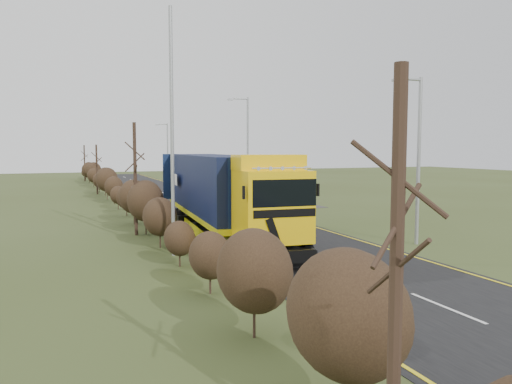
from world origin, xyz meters
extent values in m
plane|color=#38431C|center=(0.00, 0.00, 0.00)|extent=(160.00, 160.00, 0.00)
cube|color=black|center=(0.00, 10.00, 0.01)|extent=(8.00, 120.00, 0.02)
cube|color=#282724|center=(6.50, 20.00, 0.01)|extent=(6.00, 18.00, 0.02)
cube|color=yellow|center=(-3.70, 10.00, 0.03)|extent=(0.12, 116.00, 0.01)
cube|color=yellow|center=(3.70, 10.00, 0.03)|extent=(0.12, 116.00, 0.01)
cube|color=silver|center=(0.00, -12.00, 0.03)|extent=(0.12, 3.00, 0.01)
cube|color=silver|center=(0.00, -4.00, 0.03)|extent=(0.12, 3.00, 0.01)
cube|color=silver|center=(0.00, 4.00, 0.03)|extent=(0.12, 3.00, 0.01)
cube|color=silver|center=(0.00, 12.00, 0.03)|extent=(0.12, 3.00, 0.01)
cube|color=silver|center=(0.00, 20.00, 0.03)|extent=(0.12, 3.00, 0.01)
cube|color=silver|center=(0.00, 28.00, 0.03)|extent=(0.12, 3.00, 0.01)
cube|color=silver|center=(0.00, 36.00, 0.03)|extent=(0.12, 3.00, 0.01)
cube|color=silver|center=(0.00, 44.00, 0.03)|extent=(0.12, 3.00, 0.01)
cube|color=silver|center=(0.00, 52.00, 0.03)|extent=(0.12, 3.00, 0.01)
cube|color=silver|center=(0.00, 60.00, 0.03)|extent=(0.12, 3.00, 0.01)
ellipsoid|color=black|center=(-5.94, -16.00, 1.85)|extent=(1.97, 2.56, 2.26)
ellipsoid|color=black|center=(-6.05, -12.00, 1.69)|extent=(1.80, 2.34, 2.07)
ellipsoid|color=black|center=(-5.97, -8.00, 1.26)|extent=(1.34, 1.74, 1.54)
ellipsoid|color=black|center=(-6.02, -4.00, 1.14)|extent=(1.21, 1.57, 1.39)
ellipsoid|color=black|center=(-6.00, 0.00, 1.49)|extent=(1.58, 2.06, 1.82)
ellipsoid|color=black|center=(-5.98, 4.00, 1.84)|extent=(1.96, 2.55, 2.25)
ellipsoid|color=black|center=(-6.03, 8.00, 1.72)|extent=(1.83, 2.38, 2.10)
ellipsoid|color=black|center=(-5.95, 12.00, 1.28)|extent=(1.37, 1.78, 1.57)
ellipsoid|color=black|center=(-6.06, 16.00, 1.13)|extent=(1.20, 1.56, 1.38)
ellipsoid|color=black|center=(-5.92, 20.00, 1.46)|extent=(1.55, 2.02, 1.78)
ellipsoid|color=black|center=(-6.09, 24.00, 1.83)|extent=(1.95, 2.53, 2.24)
ellipsoid|color=black|center=(-5.90, 28.00, 1.74)|extent=(1.85, 2.41, 2.13)
ellipsoid|color=black|center=(-6.12, 32.00, 1.31)|extent=(1.40, 1.81, 1.61)
ellipsoid|color=black|center=(-5.87, 36.00, 1.12)|extent=(1.19, 1.55, 1.37)
ellipsoid|color=black|center=(-6.14, 40.00, 1.43)|extent=(1.52, 1.97, 1.75)
ellipsoid|color=black|center=(-5.84, 44.00, 1.81)|extent=(1.93, 2.51, 2.22)
ellipsoid|color=black|center=(-6.17, 48.00, 1.76)|extent=(1.88, 2.44, 2.16)
ellipsoid|color=black|center=(-5.82, 52.00, 1.34)|extent=(1.43, 1.85, 1.64)
ellipsoid|color=black|center=(-6.19, 56.00, 1.12)|extent=(1.19, 1.55, 1.37)
ellipsoid|color=black|center=(-5.80, 60.00, 1.40)|extent=(1.49, 1.93, 1.71)
cylinder|color=#34231A|center=(-6.50, -18.00, 2.86)|extent=(0.18, 0.18, 5.72)
cylinder|color=#34231A|center=(-6.50, 4.00, 3.03)|extent=(0.18, 0.18, 6.05)
cylinder|color=#34231A|center=(-6.50, 30.00, 2.53)|extent=(0.18, 0.18, 5.06)
cylinder|color=#34231A|center=(-6.50, 52.00, 2.57)|extent=(0.18, 0.18, 5.15)
cube|color=black|center=(-2.77, -4.72, 0.74)|extent=(2.86, 5.01, 0.47)
cube|color=yellow|center=(-2.77, -5.66, 2.47)|extent=(2.79, 2.50, 2.73)
cube|color=black|center=(-2.77, -6.77, 0.58)|extent=(2.63, 0.31, 0.58)
cube|color=black|center=(-3.21, -6.83, 1.63)|extent=(0.63, 0.07, 1.13)
cube|color=black|center=(-2.33, -6.83, 1.63)|extent=(0.63, 0.07, 1.13)
cube|color=black|center=(-2.77, -6.80, 3.05)|extent=(2.47, 0.24, 1.00)
cube|color=black|center=(-2.77, -6.83, 2.31)|extent=(2.41, 0.20, 0.29)
cube|color=yellow|center=(-2.77, -5.30, 4.13)|extent=(2.73, 1.66, 0.59)
cylinder|color=silver|center=(-2.77, -6.56, 3.94)|extent=(2.31, 0.23, 0.06)
cube|color=black|center=(-4.27, -6.56, 3.10)|extent=(0.09, 0.13, 0.47)
cube|color=black|center=(-1.26, -6.56, 3.10)|extent=(0.09, 0.13, 0.47)
cylinder|color=gray|center=(-3.98, -4.30, 0.79)|extent=(0.69, 1.41, 0.59)
cylinder|color=gray|center=(-1.56, -4.30, 0.79)|extent=(0.69, 1.41, 0.59)
cube|color=yellow|center=(-2.77, 2.12, 1.29)|extent=(3.57, 13.41, 0.25)
cube|color=black|center=(-2.77, 2.12, 2.87)|extent=(3.52, 12.98, 2.89)
cube|color=#102045|center=(-2.77, 8.55, 2.87)|extent=(2.61, 0.25, 2.89)
cube|color=#102045|center=(-2.77, -4.32, 2.87)|extent=(2.61, 0.25, 2.89)
cube|color=black|center=(-2.77, 6.12, 0.68)|extent=(2.68, 3.95, 0.37)
cube|color=yellow|center=(-4.05, 1.07, 0.58)|extent=(0.46, 5.77, 0.47)
cube|color=yellow|center=(-1.48, 1.07, 0.58)|extent=(0.46, 5.77, 0.47)
cylinder|color=black|center=(-3.87, -6.40, 0.55)|extent=(0.41, 1.12, 1.09)
cylinder|color=black|center=(-1.66, -6.40, 0.55)|extent=(0.41, 1.12, 1.09)
cylinder|color=black|center=(-3.87, -3.77, 0.55)|extent=(0.41, 1.12, 1.09)
cylinder|color=black|center=(-1.66, -3.77, 0.55)|extent=(0.41, 1.12, 1.09)
cylinder|color=black|center=(-3.87, 5.17, 0.55)|extent=(0.41, 1.12, 1.09)
cylinder|color=black|center=(-1.66, 5.17, 0.55)|extent=(0.41, 1.12, 1.09)
cylinder|color=black|center=(-3.87, 6.22, 0.55)|extent=(0.41, 1.12, 1.09)
cylinder|color=black|center=(-1.66, 6.22, 0.55)|extent=(0.41, 1.12, 1.09)
cylinder|color=black|center=(-3.87, 7.27, 0.55)|extent=(0.41, 1.12, 1.09)
cylinder|color=black|center=(-1.66, 7.27, 0.55)|extent=(0.41, 1.12, 1.09)
imported|color=#9E0710|center=(6.78, 16.92, 0.60)|extent=(1.52, 3.58, 1.21)
imported|color=black|center=(7.09, 19.01, 0.61)|extent=(3.22, 3.76, 1.22)
cylinder|color=#97999C|center=(5.80, -3.75, 4.02)|extent=(0.18, 0.18, 8.04)
cylinder|color=#97999C|center=(5.09, -3.75, 7.91)|extent=(1.43, 0.12, 0.12)
cube|color=#97999C|center=(4.37, -3.75, 7.82)|extent=(0.40, 0.16, 0.13)
cylinder|color=#97999C|center=(5.80, 19.16, 4.62)|extent=(0.18, 0.18, 9.24)
cylinder|color=#97999C|center=(4.98, 19.16, 9.09)|extent=(1.64, 0.12, 0.12)
cube|color=#97999C|center=(4.16, 19.16, 8.99)|extent=(0.46, 0.18, 0.14)
cylinder|color=#97999C|center=(4.60, 47.90, 4.12)|extent=(0.18, 0.18, 8.23)
cylinder|color=#97999C|center=(3.87, 47.90, 8.10)|extent=(1.46, 0.12, 0.12)
cube|color=#97999C|center=(3.14, 47.90, 8.01)|extent=(0.41, 0.16, 0.13)
cylinder|color=#97999C|center=(-5.77, -1.84, 5.32)|extent=(0.16, 0.16, 10.63)
cylinder|color=#97999C|center=(4.20, 15.18, 1.05)|extent=(0.08, 0.08, 2.11)
cylinder|color=red|center=(4.20, 15.15, 2.11)|extent=(0.67, 0.04, 0.67)
cylinder|color=white|center=(4.20, 15.13, 2.11)|extent=(0.51, 0.02, 0.51)
cylinder|color=#97999C|center=(5.80, 24.61, 0.77)|extent=(0.08, 0.08, 1.54)
cube|color=gold|center=(5.80, 24.56, 1.65)|extent=(0.78, 0.04, 0.78)
camera|label=1|loc=(-10.49, -23.10, 4.66)|focal=35.00mm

